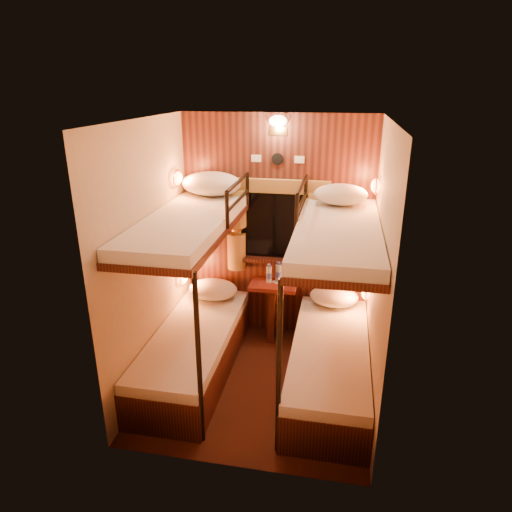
% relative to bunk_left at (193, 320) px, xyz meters
% --- Properties ---
extents(floor, '(2.10, 2.10, 0.00)m').
position_rel_bunk_left_xyz_m(floor, '(0.65, -0.07, -0.56)').
color(floor, '#33140E').
rests_on(floor, ground).
extents(ceiling, '(2.10, 2.10, 0.00)m').
position_rel_bunk_left_xyz_m(ceiling, '(0.65, -0.07, 1.84)').
color(ceiling, silver).
rests_on(ceiling, wall_back).
extents(wall_back, '(2.40, 0.00, 2.40)m').
position_rel_bunk_left_xyz_m(wall_back, '(0.65, 0.98, 0.64)').
color(wall_back, '#C6B293').
rests_on(wall_back, floor).
extents(wall_front, '(2.40, 0.00, 2.40)m').
position_rel_bunk_left_xyz_m(wall_front, '(0.65, -1.12, 0.64)').
color(wall_front, '#C6B293').
rests_on(wall_front, floor).
extents(wall_left, '(0.00, 2.40, 2.40)m').
position_rel_bunk_left_xyz_m(wall_left, '(-0.35, -0.07, 0.64)').
color(wall_left, '#C6B293').
rests_on(wall_left, floor).
extents(wall_right, '(0.00, 2.40, 2.40)m').
position_rel_bunk_left_xyz_m(wall_right, '(1.65, -0.07, 0.64)').
color(wall_right, '#C6B293').
rests_on(wall_right, floor).
extents(back_panel, '(2.00, 0.03, 2.40)m').
position_rel_bunk_left_xyz_m(back_panel, '(0.65, 0.97, 0.64)').
color(back_panel, black).
rests_on(back_panel, floor).
extents(bunk_left, '(0.72, 1.90, 1.82)m').
position_rel_bunk_left_xyz_m(bunk_left, '(0.00, 0.00, 0.00)').
color(bunk_left, black).
rests_on(bunk_left, floor).
extents(bunk_right, '(0.72, 1.90, 1.82)m').
position_rel_bunk_left_xyz_m(bunk_right, '(1.30, 0.00, 0.00)').
color(bunk_right, black).
rests_on(bunk_right, floor).
extents(window, '(1.00, 0.12, 0.79)m').
position_rel_bunk_left_xyz_m(window, '(0.65, 0.94, 0.62)').
color(window, black).
rests_on(window, back_panel).
extents(curtains, '(1.10, 0.22, 1.00)m').
position_rel_bunk_left_xyz_m(curtains, '(0.65, 0.90, 0.71)').
color(curtains, olive).
rests_on(curtains, back_panel).
extents(back_fixtures, '(0.54, 0.09, 0.48)m').
position_rel_bunk_left_xyz_m(back_fixtures, '(0.65, 0.93, 1.69)').
color(back_fixtures, black).
rests_on(back_fixtures, back_panel).
extents(reading_lamps, '(2.00, 0.20, 1.25)m').
position_rel_bunk_left_xyz_m(reading_lamps, '(0.65, 0.63, 0.68)').
color(reading_lamps, orange).
rests_on(reading_lamps, wall_left).
extents(table, '(0.50, 0.34, 0.66)m').
position_rel_bunk_left_xyz_m(table, '(0.65, 0.78, -0.14)').
color(table, '#581A14').
rests_on(table, floor).
extents(bottle_left, '(0.06, 0.06, 0.21)m').
position_rel_bunk_left_xyz_m(bottle_left, '(0.60, 0.79, 0.18)').
color(bottle_left, '#99BFE5').
rests_on(bottle_left, table).
extents(bottle_right, '(0.07, 0.07, 0.23)m').
position_rel_bunk_left_xyz_m(bottle_right, '(0.70, 0.83, 0.19)').
color(bottle_right, '#99BFE5').
rests_on(bottle_right, table).
extents(sachet_a, '(0.10, 0.08, 0.01)m').
position_rel_bunk_left_xyz_m(sachet_a, '(0.71, 0.79, 0.09)').
color(sachet_a, silver).
rests_on(sachet_a, table).
extents(sachet_b, '(0.07, 0.05, 0.01)m').
position_rel_bunk_left_xyz_m(sachet_b, '(0.66, 0.82, 0.09)').
color(sachet_b, silver).
rests_on(sachet_b, table).
extents(pillow_lower_left, '(0.54, 0.38, 0.21)m').
position_rel_bunk_left_xyz_m(pillow_lower_left, '(-0.00, 0.69, 0.00)').
color(pillow_lower_left, silver).
rests_on(pillow_lower_left, bunk_left).
extents(pillow_lower_right, '(0.51, 0.36, 0.20)m').
position_rel_bunk_left_xyz_m(pillow_lower_right, '(1.30, 0.77, -0.00)').
color(pillow_lower_right, silver).
rests_on(pillow_lower_right, bunk_right).
extents(pillow_upper_left, '(0.61, 0.44, 0.24)m').
position_rel_bunk_left_xyz_m(pillow_upper_left, '(-0.00, 0.77, 1.15)').
color(pillow_upper_left, silver).
rests_on(pillow_upper_left, bunk_left).
extents(pillow_upper_right, '(0.50, 0.36, 0.20)m').
position_rel_bunk_left_xyz_m(pillow_upper_right, '(1.30, 0.63, 1.13)').
color(pillow_upper_right, silver).
rests_on(pillow_upper_right, bunk_right).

